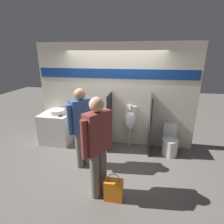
{
  "coord_description": "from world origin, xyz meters",
  "views": [
    {
      "loc": [
        0.74,
        -3.85,
        2.42
      ],
      "look_at": [
        0.0,
        0.17,
        1.05
      ],
      "focal_mm": 28.0,
      "sensor_mm": 36.0,
      "label": 1
    }
  ],
  "objects": [
    {
      "name": "sink_counter",
      "position": [
        -1.62,
        0.28,
        0.43
      ],
      "size": [
        0.81,
        0.59,
        0.85
      ],
      "color": "silver",
      "rests_on": "ground_plane"
    },
    {
      "name": "person_in_vest",
      "position": [
        -0.51,
        -0.62,
        0.98
      ],
      "size": [
        0.44,
        0.5,
        1.77
      ],
      "rotation": [
        0.0,
        0.0,
        0.87
      ],
      "color": "#666056",
      "rests_on": "ground_plane"
    },
    {
      "name": "sink_basin",
      "position": [
        -1.57,
        0.34,
        0.91
      ],
      "size": [
        0.43,
        0.43,
        0.26
      ],
      "color": "white",
      "rests_on": "sink_counter"
    },
    {
      "name": "cell_phone",
      "position": [
        -1.37,
        0.16,
        0.86
      ],
      "size": [
        0.07,
        0.14,
        0.01
      ],
      "color": "#232328",
      "rests_on": "sink_counter"
    },
    {
      "name": "urinal_near_counter",
      "position": [
        -0.6,
        0.43,
        0.76
      ],
      "size": [
        0.32,
        0.3,
        1.16
      ],
      "color": "silver",
      "rests_on": "ground_plane"
    },
    {
      "name": "urinal_far",
      "position": [
        0.43,
        0.43,
        0.76
      ],
      "size": [
        0.32,
        0.3,
        1.16
      ],
      "color": "silver",
      "rests_on": "ground_plane"
    },
    {
      "name": "shopping_bag",
      "position": [
        0.33,
        -1.47,
        0.2
      ],
      "size": [
        0.32,
        0.17,
        0.53
      ],
      "color": "orange",
      "rests_on": "ground_plane"
    },
    {
      "name": "person_with_lanyard",
      "position": [
        0.04,
        -1.38,
        1.0
      ],
      "size": [
        0.42,
        0.54,
        1.8
      ],
      "rotation": [
        0.0,
        0.0,
        0.99
      ],
      "color": "#666056",
      "rests_on": "ground_plane"
    },
    {
      "name": "ground_plane",
      "position": [
        0.0,
        0.0,
        0.0
      ],
      "size": [
        16.0,
        16.0,
        0.0
      ],
      "primitive_type": "plane",
      "color": "#5B5651"
    },
    {
      "name": "divider_near_counter",
      "position": [
        -0.08,
        0.27,
        0.74
      ],
      "size": [
        0.03,
        0.59,
        1.48
      ],
      "color": "black",
      "rests_on": "ground_plane"
    },
    {
      "name": "display_wall",
      "position": [
        0.0,
        0.6,
        1.36
      ],
      "size": [
        4.15,
        0.07,
        2.7
      ],
      "color": "beige",
      "rests_on": "ground_plane"
    },
    {
      "name": "toilet",
      "position": [
        1.46,
        0.25,
        0.29
      ],
      "size": [
        0.41,
        0.57,
        0.88
      ],
      "color": "white",
      "rests_on": "ground_plane"
    },
    {
      "name": "divider_mid",
      "position": [
        0.95,
        0.27,
        0.74
      ],
      "size": [
        0.03,
        0.59,
        1.48
      ],
      "color": "black",
      "rests_on": "ground_plane"
    }
  ]
}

